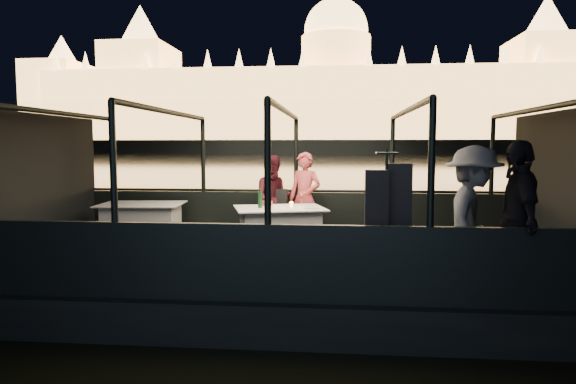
# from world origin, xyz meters

# --- Properties ---
(river_water) EXTENTS (500.00, 500.00, 0.00)m
(river_water) POSITION_xyz_m (0.00, 80.00, 0.00)
(river_water) COLOR black
(river_water) RESTS_ON ground
(boat_hull) EXTENTS (8.60, 4.40, 1.00)m
(boat_hull) POSITION_xyz_m (0.00, 0.00, 0.00)
(boat_hull) COLOR black
(boat_hull) RESTS_ON river_water
(boat_deck) EXTENTS (8.00, 4.00, 0.04)m
(boat_deck) POSITION_xyz_m (0.00, 0.00, 0.48)
(boat_deck) COLOR black
(boat_deck) RESTS_ON boat_hull
(gunwale_port) EXTENTS (8.00, 0.08, 0.90)m
(gunwale_port) POSITION_xyz_m (0.00, 2.00, 0.95)
(gunwale_port) COLOR black
(gunwale_port) RESTS_ON boat_deck
(gunwale_starboard) EXTENTS (8.00, 0.08, 0.90)m
(gunwale_starboard) POSITION_xyz_m (0.00, -2.00, 0.95)
(gunwale_starboard) COLOR black
(gunwale_starboard) RESTS_ON boat_deck
(cabin_glass_port) EXTENTS (8.00, 0.02, 1.40)m
(cabin_glass_port) POSITION_xyz_m (0.00, 2.00, 2.10)
(cabin_glass_port) COLOR #99B2B2
(cabin_glass_port) RESTS_ON gunwale_port
(cabin_glass_starboard) EXTENTS (8.00, 0.02, 1.40)m
(cabin_glass_starboard) POSITION_xyz_m (0.00, -2.00, 2.10)
(cabin_glass_starboard) COLOR #99B2B2
(cabin_glass_starboard) RESTS_ON gunwale_starboard
(cabin_roof_glass) EXTENTS (8.00, 4.00, 0.02)m
(cabin_roof_glass) POSITION_xyz_m (0.00, 0.00, 2.80)
(cabin_roof_glass) COLOR #99B2B2
(cabin_roof_glass) RESTS_ON boat_deck
(end_wall_fore) EXTENTS (0.02, 4.00, 2.30)m
(end_wall_fore) POSITION_xyz_m (-4.00, 0.00, 1.65)
(end_wall_fore) COLOR black
(end_wall_fore) RESTS_ON boat_deck
(end_wall_aft) EXTENTS (0.02, 4.00, 2.30)m
(end_wall_aft) POSITION_xyz_m (4.00, 0.00, 1.65)
(end_wall_aft) COLOR black
(end_wall_aft) RESTS_ON boat_deck
(canopy_ribs) EXTENTS (8.00, 4.00, 2.30)m
(canopy_ribs) POSITION_xyz_m (0.00, 0.00, 1.65)
(canopy_ribs) COLOR black
(canopy_ribs) RESTS_ON boat_deck
(embankment) EXTENTS (400.00, 140.00, 6.00)m
(embankment) POSITION_xyz_m (0.00, 210.00, 1.00)
(embankment) COLOR #423D33
(embankment) RESTS_ON ground
(parliament_building) EXTENTS (220.00, 32.00, 60.00)m
(parliament_building) POSITION_xyz_m (0.00, 175.00, 29.00)
(parliament_building) COLOR #F2D18C
(parliament_building) RESTS_ON embankment
(dining_table_central) EXTENTS (1.68, 1.41, 0.77)m
(dining_table_central) POSITION_xyz_m (-0.16, 0.67, 0.89)
(dining_table_central) COLOR white
(dining_table_central) RESTS_ON boat_deck
(dining_table_aft) EXTENTS (1.53, 1.17, 0.76)m
(dining_table_aft) POSITION_xyz_m (-2.69, 1.08, 0.89)
(dining_table_aft) COLOR white
(dining_table_aft) RESTS_ON boat_deck
(chair_port_left) EXTENTS (0.58, 0.58, 0.99)m
(chair_port_left) POSITION_xyz_m (-0.34, 1.41, 0.95)
(chair_port_left) COLOR black
(chair_port_left) RESTS_ON boat_deck
(chair_port_right) EXTENTS (0.53, 0.53, 0.90)m
(chair_port_right) POSITION_xyz_m (0.13, 1.49, 0.95)
(chair_port_right) COLOR black
(chair_port_right) RESTS_ON boat_deck
(coat_stand) EXTENTS (0.60, 0.55, 1.75)m
(coat_stand) POSITION_xyz_m (1.36, -1.61, 1.40)
(coat_stand) COLOR black
(coat_stand) RESTS_ON boat_deck
(person_woman_coral) EXTENTS (0.71, 0.60, 1.67)m
(person_woman_coral) POSITION_xyz_m (0.20, 1.52, 1.25)
(person_woman_coral) COLOR #CE4B51
(person_woman_coral) RESTS_ON boat_deck
(person_man_maroon) EXTENTS (0.88, 0.75, 1.62)m
(person_man_maroon) POSITION_xyz_m (-0.36, 1.59, 1.25)
(person_man_maroon) COLOR #3C111A
(person_man_maroon) RESTS_ON boat_deck
(passenger_stripe) EXTENTS (1.04, 1.32, 1.80)m
(passenger_stripe) POSITION_xyz_m (2.40, -1.44, 1.35)
(passenger_stripe) COLOR silver
(passenger_stripe) RESTS_ON boat_deck
(passenger_dark) EXTENTS (0.54, 1.12, 1.86)m
(passenger_dark) POSITION_xyz_m (2.85, -1.63, 1.35)
(passenger_dark) COLOR black
(passenger_dark) RESTS_ON boat_deck
(wine_bottle) EXTENTS (0.09, 0.09, 0.33)m
(wine_bottle) POSITION_xyz_m (-0.48, 0.60, 1.42)
(wine_bottle) COLOR #163D1D
(wine_bottle) RESTS_ON dining_table_central
(bread_basket) EXTENTS (0.25, 0.25, 0.08)m
(bread_basket) POSITION_xyz_m (-0.42, 0.95, 1.31)
(bread_basket) COLOR brown
(bread_basket) RESTS_ON dining_table_central
(amber_candle) EXTENTS (0.07, 0.07, 0.08)m
(amber_candle) POSITION_xyz_m (0.02, 0.79, 1.31)
(amber_candle) COLOR orange
(amber_candle) RESTS_ON dining_table_central
(plate_near) EXTENTS (0.30, 0.30, 0.02)m
(plate_near) POSITION_xyz_m (0.37, 0.62, 1.27)
(plate_near) COLOR silver
(plate_near) RESTS_ON dining_table_central
(plate_far) EXTENTS (0.28, 0.28, 0.01)m
(plate_far) POSITION_xyz_m (-0.37, 0.97, 1.27)
(plate_far) COLOR white
(plate_far) RESTS_ON dining_table_central
(wine_glass_white) EXTENTS (0.07, 0.07, 0.19)m
(wine_glass_white) POSITION_xyz_m (-0.39, 0.57, 1.36)
(wine_glass_white) COLOR silver
(wine_glass_white) RESTS_ON dining_table_central
(wine_glass_red) EXTENTS (0.07, 0.07, 0.19)m
(wine_glass_red) POSITION_xyz_m (0.17, 1.02, 1.36)
(wine_glass_red) COLOR silver
(wine_glass_red) RESTS_ON dining_table_central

